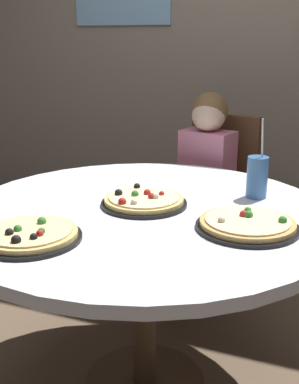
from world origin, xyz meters
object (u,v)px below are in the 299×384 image
Objects in this scene: dining_table at (144,231)px; chair_wooden at (215,193)px; pizza_pepperoni at (29,235)px; soda_cup at (257,177)px; pizza_cheese at (247,224)px; diner_child at (198,211)px; pizza_veggie at (144,201)px.

chair_wooden is at bearing 88.70° from dining_table.
chair_wooden is 2.97× the size of pizza_pepperoni.
soda_cup reaches higher than pizza_pepperoni.
soda_cup is (0.33, -0.67, 0.30)m from chair_wooden.
pizza_pepperoni is at bearing -129.76° from soda_cup.
pizza_cheese is 0.69m from pizza_pepperoni.
diner_child is 3.24× the size of pizza_cheese.
chair_wooden is at bearing 77.31° from diner_child.
chair_wooden is 0.81m from soda_cup.
pizza_cheese is at bearing -13.37° from pizza_veggie.
soda_cup is at bearing 95.50° from pizza_cheese.
soda_cup reaches higher than pizza_veggie.
pizza_veggie is 0.48m from pizza_pepperoni.
chair_wooden is 3.09× the size of soda_cup.
dining_table is 0.48m from soda_cup.
chair_wooden is 1.40m from pizza_pepperoni.
pizza_pepperoni is 1.04× the size of soda_cup.
soda_cup is at bearing 39.56° from dining_table.
chair_wooden is 2.84× the size of pizza_cheese.
chair_wooden is 2.99× the size of pizza_veggie.
pizza_pepperoni is (-0.20, -0.43, -0.00)m from pizza_veggie.
pizza_veggie is (-0.04, -0.92, 0.24)m from chair_wooden.
pizza_cheese is 1.09× the size of soda_cup.
chair_wooden reaches higher than pizza_veggie.
pizza_veggie is (-0.02, 0.04, 0.10)m from dining_table.
pizza_cheese is at bearing 29.34° from pizza_pepperoni.
diner_child is at bearing 126.55° from soda_cup.
pizza_cheese is at bearing -84.50° from soda_cup.
dining_table is 0.46m from pizza_pepperoni.
dining_table is 1.43× the size of chair_wooden.
dining_table is at bearing -140.44° from soda_cup.
diner_child is (-0.04, -0.18, -0.05)m from chair_wooden.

